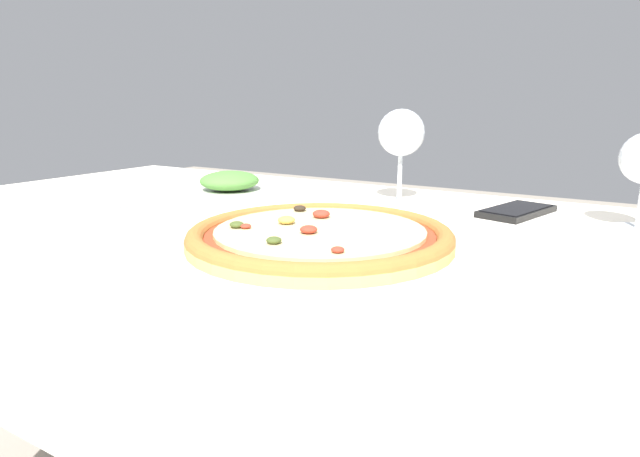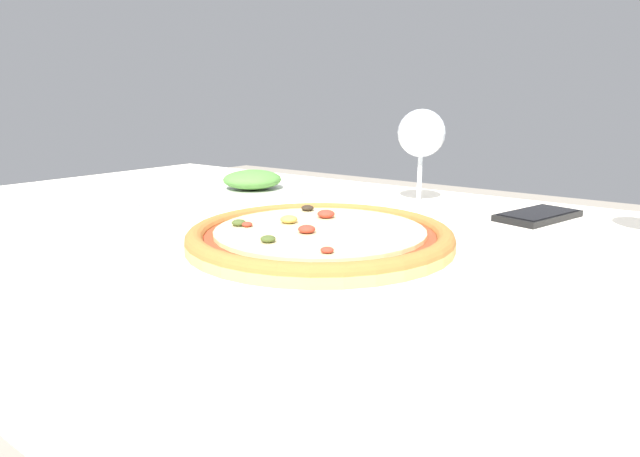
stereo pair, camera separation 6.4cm
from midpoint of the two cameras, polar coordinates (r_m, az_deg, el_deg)
name	(u,v)px [view 2 (the right image)]	position (r m, az deg, el deg)	size (l,w,h in m)	color
dining_table	(251,281)	(0.82, -5.13, -5.68)	(1.37, 0.90, 0.75)	brown
pizza_plate	(320,239)	(0.64, 2.84, -1.18)	(0.37, 0.37, 0.04)	white
fork	(122,211)	(0.92, -18.50, 1.77)	(0.05, 0.17, 0.00)	silver
wine_glass_far_left	(421,136)	(0.95, 12.69, 9.61)	(0.08, 0.08, 0.17)	silver
cell_phone	(538,215)	(0.91, 24.14, 1.27)	(0.10, 0.16, 0.01)	black
side_plate	(252,185)	(1.05, -5.50, 4.65)	(0.20, 0.20, 0.05)	white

